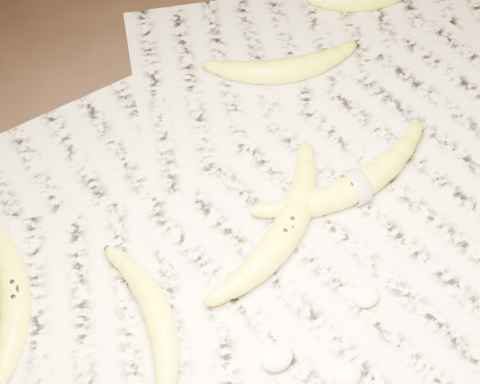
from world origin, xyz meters
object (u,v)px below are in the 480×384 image
banana_left_a (14,294)px  banana_center (286,230)px  banana_taped (356,185)px  banana_left_b (158,314)px  banana_upper_a (284,69)px

banana_left_a → banana_center: (0.30, -0.08, 0.00)m
banana_taped → banana_left_a: bearing=169.2°
banana_left_a → banana_taped: size_ratio=0.87×
banana_center → banana_left_b: bearing=155.1°
banana_center → banana_upper_a: 0.25m
banana_left_a → banana_left_b: size_ratio=1.16×
banana_left_a → banana_upper_a: 0.45m
banana_upper_a → banana_left_a: bearing=-143.2°
banana_left_a → banana_center: size_ratio=0.92×
banana_left_a → banana_taped: (0.40, -0.08, 0.00)m
banana_taped → banana_upper_a: bearing=82.1°
banana_taped → banana_upper_a: banana_taped is taller
banana_left_a → banana_left_b: banana_left_a is taller
banana_upper_a → banana_taped: bearing=-77.3°
banana_left_b → banana_taped: 0.28m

